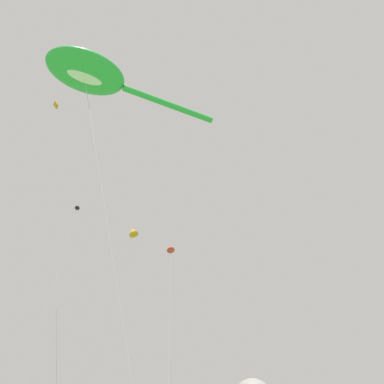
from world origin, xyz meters
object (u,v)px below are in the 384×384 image
at_px(big_show_kite, 91,74).
at_px(small_kite_triangle_green, 171,252).
at_px(small_kite_delta_white, 133,232).
at_px(small_kite_tiny_distant, 75,217).
at_px(small_kite_stunt_black, 56,153).

bearing_deg(big_show_kite, small_kite_triangle_green, -132.89).
bearing_deg(big_show_kite, small_kite_delta_white, -118.96).
bearing_deg(small_kite_tiny_distant, small_kite_triangle_green, -99.87).
distance_m(big_show_kite, small_kite_tiny_distant, 16.31).
bearing_deg(small_kite_tiny_distant, big_show_kite, -162.55).
relative_size(big_show_kite, small_kite_tiny_distant, 0.98).
xyz_separation_m(small_kite_stunt_black, small_kite_delta_white, (9.36, 4.97, -0.64)).
bearing_deg(small_kite_delta_white, small_kite_triangle_green, -80.42).
xyz_separation_m(small_kite_stunt_black, small_kite_tiny_distant, (5.39, 8.66, 1.07)).
distance_m(big_show_kite, small_kite_delta_white, 15.46).
bearing_deg(small_kite_stunt_black, small_kite_tiny_distant, 74.34).
distance_m(small_kite_stunt_black, small_kite_delta_white, 10.61).
xyz_separation_m(small_kite_delta_white, small_kite_tiny_distant, (-3.97, 3.68, 1.71)).
bearing_deg(small_kite_triangle_green, small_kite_delta_white, 60.39).
xyz_separation_m(big_show_kite, small_kite_stunt_black, (0.99, 6.35, -1.25)).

